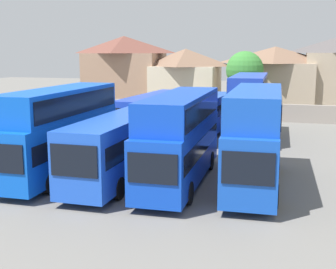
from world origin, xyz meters
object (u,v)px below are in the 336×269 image
at_px(bus_1, 60,127).
at_px(bus_6, 203,114).
at_px(house_terrace_left, 124,71).
at_px(tree_left_of_lot, 245,70).
at_px(bus_2, 123,143).
at_px(house_terrace_right, 274,79).
at_px(bus_4, 255,133).
at_px(bus_3, 181,134).
at_px(bus_5, 154,112).
at_px(bus_7, 249,104).
at_px(house_terrace_centre, 186,78).

distance_m(bus_1, bus_6, 14.98).
xyz_separation_m(house_terrace_left, tree_left_of_lot, (16.05, -5.83, 0.45)).
height_order(bus_2, house_terrace_right, house_terrace_right).
bearing_deg(bus_2, tree_left_of_lot, 172.08).
bearing_deg(bus_4, house_terrace_left, -150.33).
height_order(bus_3, house_terrace_left, house_terrace_left).
xyz_separation_m(bus_5, bus_7, (8.12, -0.37, 0.98)).
xyz_separation_m(bus_3, bus_7, (2.23, 13.51, 0.20)).
relative_size(house_terrace_right, tree_left_of_lot, 1.35).
relative_size(bus_3, house_terrace_centre, 1.30).
distance_m(bus_6, bus_7, 3.87).
bearing_deg(bus_3, house_terrace_right, 172.41).
height_order(bus_1, bus_6, bus_1).
xyz_separation_m(bus_2, house_terrace_left, (-12.29, 32.11, 2.56)).
height_order(bus_3, house_terrace_centre, house_terrace_centre).
bearing_deg(bus_6, house_terrace_left, -137.74).
xyz_separation_m(bus_3, house_terrace_centre, (-7.30, 31.41, 1.06)).
height_order(bus_7, house_terrace_centre, house_terrace_centre).
relative_size(bus_3, bus_5, 0.91).
bearing_deg(bus_3, bus_7, 169.00).
relative_size(bus_4, house_terrace_left, 1.04).
bearing_deg(bus_5, tree_left_of_lot, 155.74).
distance_m(bus_2, bus_6, 13.82).
relative_size(bus_6, house_terrace_centre, 1.43).
bearing_deg(house_terrace_centre, bus_4, -70.13).
relative_size(bus_1, tree_left_of_lot, 1.53).
relative_size(house_terrace_left, house_terrace_centre, 1.21).
relative_size(bus_6, house_terrace_left, 1.18).
distance_m(bus_5, house_terrace_right, 20.36).
xyz_separation_m(house_terrace_right, tree_left_of_lot, (-2.88, -5.64, 1.15)).
xyz_separation_m(bus_1, bus_6, (5.51, 13.90, -0.90)).
bearing_deg(tree_left_of_lot, house_terrace_right, 62.94).
height_order(bus_1, bus_3, bus_1).
bearing_deg(bus_1, house_terrace_centre, 179.89).
bearing_deg(bus_2, bus_7, 157.94).
bearing_deg(house_terrace_centre, bus_2, -82.76).
bearing_deg(bus_7, house_terrace_right, 174.89).
bearing_deg(bus_4, bus_3, -84.57).
relative_size(bus_3, bus_7, 1.03).
xyz_separation_m(bus_7, house_terrace_right, (1.10, 18.41, 0.97)).
relative_size(bus_1, bus_5, 0.92).
bearing_deg(tree_left_of_lot, bus_5, -117.10).
bearing_deg(bus_6, house_terrace_right, 169.97).
distance_m(house_terrace_centre, tree_left_of_lot, 9.38).
bearing_deg(bus_7, bus_6, -94.44).
distance_m(bus_7, house_terrace_left, 25.81).
bearing_deg(bus_1, house_terrace_left, -165.75).
xyz_separation_m(bus_1, bus_4, (10.88, 0.71, 0.07)).
bearing_deg(house_terrace_centre, house_terrace_left, 175.22).
bearing_deg(bus_2, bus_5, -169.23).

